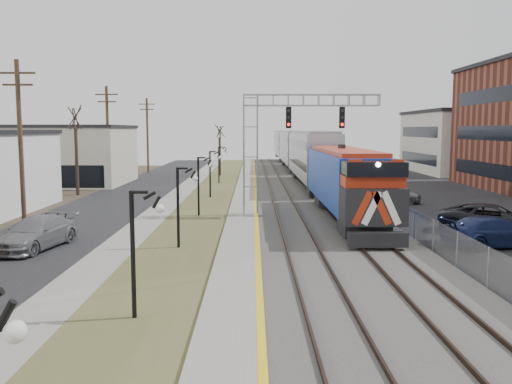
{
  "coord_description": "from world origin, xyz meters",
  "views": [
    {
      "loc": [
        -0.35,
        -8.15,
        5.82
      ],
      "look_at": [
        -0.18,
        19.71,
        2.6
      ],
      "focal_mm": 38.0,
      "sensor_mm": 36.0,
      "label": 1
    }
  ],
  "objects": [
    {
      "name": "parking_lot",
      "position": [
        16.0,
        35.0,
        0.02
      ],
      "size": [
        16.0,
        120.0,
        0.04
      ],
      "primitive_type": "cube",
      "color": "black",
      "rests_on": "ground"
    },
    {
      "name": "platform",
      "position": [
        -1.0,
        35.0,
        0.12
      ],
      "size": [
        2.0,
        120.0,
        0.24
      ],
      "primitive_type": "cube",
      "color": "gray",
      "rests_on": "ground"
    },
    {
      "name": "track_near",
      "position": [
        2.0,
        35.0,
        0.28
      ],
      "size": [
        1.58,
        120.0,
        0.15
      ],
      "color": "#2D2119",
      "rests_on": "ballast_bed"
    },
    {
      "name": "signal_gantry",
      "position": [
        1.22,
        27.99,
        5.59
      ],
      "size": [
        9.0,
        1.07,
        8.15
      ],
      "color": "gray",
      "rests_on": "ground"
    },
    {
      "name": "track_far",
      "position": [
        5.5,
        35.0,
        0.28
      ],
      "size": [
        1.58,
        120.0,
        0.15
      ],
      "color": "#2D2119",
      "rests_on": "ballast_bed"
    },
    {
      "name": "utility_poles",
      "position": [
        -14.5,
        25.0,
        5.0
      ],
      "size": [
        0.28,
        80.28,
        10.0
      ],
      "color": "#4C3823",
      "rests_on": "ground"
    },
    {
      "name": "grass_median",
      "position": [
        -4.0,
        35.0,
        0.03
      ],
      "size": [
        4.0,
        120.0,
        0.06
      ],
      "primitive_type": "cube",
      "color": "#4D532C",
      "rests_on": "ground"
    },
    {
      "name": "car_lot_d",
      "position": [
        11.59,
        18.07,
        0.76
      ],
      "size": [
        5.57,
        3.16,
        1.52
      ],
      "primitive_type": "imported",
      "rotation": [
        0.0,
        0.0,
        1.78
      ],
      "color": "#162150",
      "rests_on": "ground"
    },
    {
      "name": "train",
      "position": [
        5.5,
        61.14,
        2.92
      ],
      "size": [
        3.0,
        85.85,
        5.33
      ],
      "color": "#123496",
      "rests_on": "ground"
    },
    {
      "name": "car_lot_e",
      "position": [
        10.86,
        34.32,
        0.71
      ],
      "size": [
        4.49,
        3.08,
        1.42
      ],
      "primitive_type": "imported",
      "rotation": [
        0.0,
        0.0,
        1.2
      ],
      "color": "slate",
      "rests_on": "ground"
    },
    {
      "name": "ballast_bed",
      "position": [
        4.0,
        35.0,
        0.1
      ],
      "size": [
        8.0,
        120.0,
        0.2
      ],
      "primitive_type": "cube",
      "color": "#595651",
      "rests_on": "ground"
    },
    {
      "name": "fence",
      "position": [
        8.2,
        35.0,
        0.8
      ],
      "size": [
        0.04,
        120.0,
        1.6
      ],
      "primitive_type": "cube",
      "color": "gray",
      "rests_on": "ground"
    },
    {
      "name": "car_street_b",
      "position": [
        -10.95,
        17.88,
        0.76
      ],
      "size": [
        3.14,
        5.57,
        1.52
      ],
      "primitive_type": "imported",
      "rotation": [
        0.0,
        0.0,
        -0.2
      ],
      "color": "slate",
      "rests_on": "ground"
    },
    {
      "name": "bare_trees",
      "position": [
        -12.66,
        38.91,
        2.7
      ],
      "size": [
        12.3,
        42.3,
        5.95
      ],
      "color": "#382D23",
      "rests_on": "ground"
    },
    {
      "name": "lampposts",
      "position": [
        -4.0,
        18.29,
        2.0
      ],
      "size": [
        0.14,
        62.14,
        4.0
      ],
      "color": "black",
      "rests_on": "ground"
    },
    {
      "name": "sidewalk",
      "position": [
        -7.0,
        35.0,
        0.04
      ],
      "size": [
        2.0,
        120.0,
        0.08
      ],
      "primitive_type": "cube",
      "color": "gray",
      "rests_on": "ground"
    },
    {
      "name": "car_lot_c",
      "position": [
        13.14,
        21.71,
        0.81
      ],
      "size": [
        6.43,
        4.84,
        1.62
      ],
      "primitive_type": "imported",
      "rotation": [
        0.0,
        0.0,
        1.15
      ],
      "color": "black",
      "rests_on": "ground"
    },
    {
      "name": "street_west",
      "position": [
        -11.5,
        35.0,
        0.02
      ],
      "size": [
        7.0,
        120.0,
        0.04
      ],
      "primitive_type": "cube",
      "color": "black",
      "rests_on": "ground"
    },
    {
      "name": "platform_edge",
      "position": [
        -0.12,
        35.0,
        0.24
      ],
      "size": [
        0.24,
        120.0,
        0.01
      ],
      "primitive_type": "cube",
      "color": "gold",
      "rests_on": "platform"
    }
  ]
}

